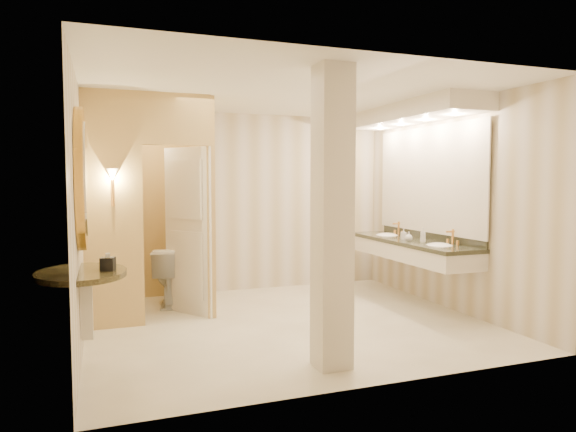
# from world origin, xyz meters

# --- Properties ---
(floor) EXTENTS (4.50, 4.50, 0.00)m
(floor) POSITION_xyz_m (0.00, 0.00, 0.00)
(floor) COLOR white
(floor) RESTS_ON ground
(ceiling) EXTENTS (4.50, 4.50, 0.00)m
(ceiling) POSITION_xyz_m (0.00, 0.00, 2.70)
(ceiling) COLOR white
(ceiling) RESTS_ON wall_back
(wall_back) EXTENTS (4.50, 0.02, 2.70)m
(wall_back) POSITION_xyz_m (0.00, 2.00, 1.35)
(wall_back) COLOR beige
(wall_back) RESTS_ON floor
(wall_front) EXTENTS (4.50, 0.02, 2.70)m
(wall_front) POSITION_xyz_m (0.00, -2.00, 1.35)
(wall_front) COLOR beige
(wall_front) RESTS_ON floor
(wall_left) EXTENTS (0.02, 4.00, 2.70)m
(wall_left) POSITION_xyz_m (-2.25, 0.00, 1.35)
(wall_left) COLOR beige
(wall_left) RESTS_ON floor
(wall_right) EXTENTS (0.02, 4.00, 2.70)m
(wall_right) POSITION_xyz_m (2.25, 0.00, 1.35)
(wall_right) COLOR beige
(wall_right) RESTS_ON floor
(toilet_closet) EXTENTS (1.50, 1.55, 2.70)m
(toilet_closet) POSITION_xyz_m (-1.13, 0.97, 1.39)
(toilet_closet) COLOR #E4C777
(toilet_closet) RESTS_ON floor
(wall_sconce) EXTENTS (0.14, 0.14, 0.42)m
(wall_sconce) POSITION_xyz_m (-1.93, 0.43, 1.73)
(wall_sconce) COLOR gold
(wall_sconce) RESTS_ON toilet_closet
(vanity) EXTENTS (0.75, 2.55, 2.09)m
(vanity) POSITION_xyz_m (1.98, 0.40, 1.63)
(vanity) COLOR silver
(vanity) RESTS_ON floor
(console_shelf) EXTENTS (0.98, 0.98, 1.94)m
(console_shelf) POSITION_xyz_m (-2.21, -0.69, 1.34)
(console_shelf) COLOR black
(console_shelf) RESTS_ON floor
(pillar) EXTENTS (0.30, 0.30, 2.70)m
(pillar) POSITION_xyz_m (-0.11, -1.47, 1.35)
(pillar) COLOR silver
(pillar) RESTS_ON floor
(tissue_box) EXTENTS (0.14, 0.14, 0.12)m
(tissue_box) POSITION_xyz_m (-2.00, -0.75, 0.93)
(tissue_box) COLOR black
(tissue_box) RESTS_ON console_shelf
(toilet) EXTENTS (0.57, 0.84, 0.79)m
(toilet) POSITION_xyz_m (-1.20, 1.37, 0.40)
(toilet) COLOR white
(toilet) RESTS_ON floor
(soap_bottle_a) EXTENTS (0.08, 0.08, 0.15)m
(soap_bottle_a) POSITION_xyz_m (1.87, 0.46, 0.95)
(soap_bottle_a) COLOR beige
(soap_bottle_a) RESTS_ON vanity
(soap_bottle_b) EXTENTS (0.11, 0.11, 0.13)m
(soap_bottle_b) POSITION_xyz_m (1.83, 0.26, 0.94)
(soap_bottle_b) COLOR silver
(soap_bottle_b) RESTS_ON vanity
(soap_bottle_c) EXTENTS (0.10, 0.10, 0.20)m
(soap_bottle_c) POSITION_xyz_m (1.91, 0.06, 0.97)
(soap_bottle_c) COLOR #C6B28C
(soap_bottle_c) RESTS_ON vanity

